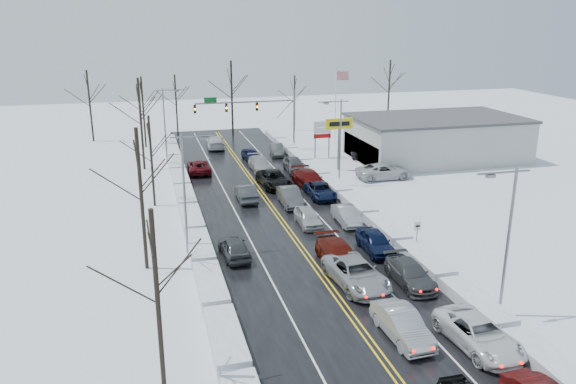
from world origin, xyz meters
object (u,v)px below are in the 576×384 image
object	(u,v)px
traffic_signal_mast	(257,110)
dealership_building	(436,138)
oncoming_car_0	(246,200)
flagpole	(337,101)
tires_plus_sign	(339,127)

from	to	relation	value
traffic_signal_mast	dealership_building	xyz separation A→B (m)	(20.53, -9.99, -2.82)
dealership_building	oncoming_car_0	distance (m)	28.09
dealership_building	traffic_signal_mast	bearing A→B (deg)	154.05
traffic_signal_mast	flagpole	world-z (taller)	flagpole
traffic_signal_mast	oncoming_car_0	size ratio (longest dim) A/B	2.76
tires_plus_sign	oncoming_car_0	world-z (taller)	tires_plus_sign
flagpole	dealership_building	distance (m)	15.24
tires_plus_sign	oncoming_car_0	distance (m)	15.90
tires_plus_sign	traffic_signal_mast	bearing A→B (deg)	120.46
flagpole	oncoming_car_0	distance (m)	28.94
oncoming_car_0	dealership_building	bearing A→B (deg)	-156.61
tires_plus_sign	flagpole	world-z (taller)	flagpole
traffic_signal_mast	dealership_building	world-z (taller)	traffic_signal_mast
traffic_signal_mast	dealership_building	distance (m)	23.01
tires_plus_sign	dealership_building	world-z (taller)	tires_plus_sign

